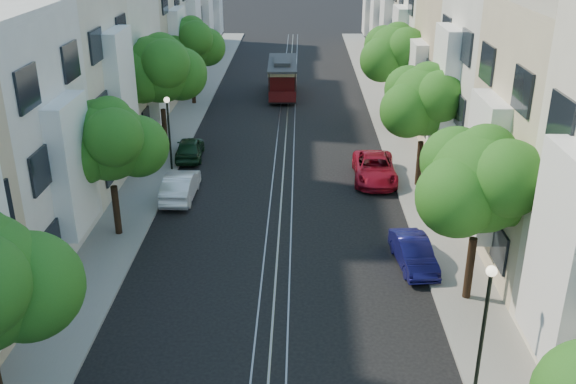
# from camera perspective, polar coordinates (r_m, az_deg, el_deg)

# --- Properties ---
(ground) EXTENTS (200.00, 200.00, 0.00)m
(ground) POSITION_cam_1_polar(r_m,az_deg,el_deg) (41.81, -0.21, 4.83)
(ground) COLOR black
(ground) RESTS_ON ground
(sidewalk_east) EXTENTS (2.50, 80.00, 0.12)m
(sidewalk_east) POSITION_cam_1_polar(r_m,az_deg,el_deg) (42.26, 9.70, 4.77)
(sidewalk_east) COLOR gray
(sidewalk_east) RESTS_ON ground
(sidewalk_west) EXTENTS (2.50, 80.00, 0.12)m
(sidewalk_west) POSITION_cam_1_polar(r_m,az_deg,el_deg) (42.57, -10.05, 4.89)
(sidewalk_west) COLOR gray
(sidewalk_west) RESTS_ON ground
(rail_left) EXTENTS (0.06, 80.00, 0.02)m
(rail_left) POSITION_cam_1_polar(r_m,az_deg,el_deg) (41.82, -0.96, 4.84)
(rail_left) COLOR gray
(rail_left) RESTS_ON ground
(rail_slot) EXTENTS (0.06, 80.00, 0.02)m
(rail_slot) POSITION_cam_1_polar(r_m,az_deg,el_deg) (41.81, -0.21, 4.84)
(rail_slot) COLOR gray
(rail_slot) RESTS_ON ground
(rail_right) EXTENTS (0.06, 80.00, 0.02)m
(rail_right) POSITION_cam_1_polar(r_m,az_deg,el_deg) (41.80, 0.55, 4.83)
(rail_right) COLOR gray
(rail_right) RESTS_ON ground
(lane_line) EXTENTS (0.08, 80.00, 0.01)m
(lane_line) POSITION_cam_1_polar(r_m,az_deg,el_deg) (41.81, -0.21, 4.83)
(lane_line) COLOR tan
(lane_line) RESTS_ON ground
(townhouses_east) EXTENTS (7.75, 72.00, 12.00)m
(townhouses_east) POSITION_cam_1_polar(r_m,az_deg,el_deg) (41.84, 16.59, 11.24)
(townhouses_east) COLOR beige
(townhouses_east) RESTS_ON ground
(townhouses_west) EXTENTS (7.75, 72.00, 11.76)m
(townhouses_west) POSITION_cam_1_polar(r_m,az_deg,el_deg) (42.37, -16.81, 11.22)
(townhouses_west) COLOR silver
(townhouses_west) RESTS_ON ground
(tree_e_b) EXTENTS (4.93, 4.08, 6.68)m
(tree_e_b) POSITION_cam_1_polar(r_m,az_deg,el_deg) (23.19, 16.90, 0.76)
(tree_e_b) COLOR black
(tree_e_b) RESTS_ON ground
(tree_e_c) EXTENTS (4.84, 3.99, 6.52)m
(tree_e_c) POSITION_cam_1_polar(r_m,az_deg,el_deg) (33.39, 12.13, 7.79)
(tree_e_c) COLOR black
(tree_e_c) RESTS_ON ground
(tree_e_d) EXTENTS (5.01, 4.16, 6.85)m
(tree_e_d) POSITION_cam_1_polar(r_m,az_deg,el_deg) (43.90, 9.61, 11.97)
(tree_e_d) COLOR black
(tree_e_d) RESTS_ON ground
(tree_w_b) EXTENTS (4.72, 3.87, 6.27)m
(tree_w_b) POSITION_cam_1_polar(r_m,az_deg,el_deg) (28.28, -15.55, 4.22)
(tree_w_b) COLOR black
(tree_w_b) RESTS_ON ground
(tree_w_c) EXTENTS (5.13, 4.28, 7.09)m
(tree_w_c) POSITION_cam_1_polar(r_m,az_deg,el_deg) (38.38, -11.23, 10.56)
(tree_w_c) COLOR black
(tree_w_c) RESTS_ON ground
(tree_w_d) EXTENTS (4.84, 3.99, 6.52)m
(tree_w_d) POSITION_cam_1_polar(r_m,az_deg,el_deg) (49.07, -8.58, 12.89)
(tree_w_d) COLOR black
(tree_w_d) RESTS_ON ground
(lamp_east) EXTENTS (0.32, 0.32, 4.16)m
(lamp_east) POSITION_cam_1_polar(r_m,az_deg,el_deg) (19.53, 17.19, -9.97)
(lamp_east) COLOR black
(lamp_east) RESTS_ON ground
(lamp_west) EXTENTS (0.32, 0.32, 4.16)m
(lamp_west) POSITION_cam_1_polar(r_m,az_deg,el_deg) (35.95, -10.58, 6.09)
(lamp_west) COLOR black
(lamp_west) RESTS_ON ground
(cable_car) EXTENTS (2.37, 7.16, 2.74)m
(cable_car) POSITION_cam_1_polar(r_m,az_deg,el_deg) (51.82, -0.50, 10.32)
(cable_car) COLOR black
(cable_car) RESTS_ON ground
(parked_car_e_mid) EXTENTS (1.67, 3.74, 1.19)m
(parked_car_e_mid) POSITION_cam_1_polar(r_m,az_deg,el_deg) (26.77, 11.09, -5.33)
(parked_car_e_mid) COLOR #0E0E47
(parked_car_e_mid) RESTS_ON ground
(parked_car_e_far) EXTENTS (2.38, 4.90, 1.34)m
(parked_car_e_far) POSITION_cam_1_polar(r_m,az_deg,el_deg) (35.09, 7.70, 2.10)
(parked_car_e_far) COLOR maroon
(parked_car_e_far) RESTS_ON ground
(parked_car_w_mid) EXTENTS (1.49, 4.12, 1.35)m
(parked_car_w_mid) POSITION_cam_1_polar(r_m,az_deg,el_deg) (32.96, -9.53, 0.56)
(parked_car_w_mid) COLOR white
(parked_car_w_mid) RESTS_ON ground
(parked_car_w_far) EXTENTS (1.78, 3.91, 1.30)m
(parked_car_w_far) POSITION_cam_1_polar(r_m,az_deg,el_deg) (38.44, -8.74, 3.90)
(parked_car_w_far) COLOR black
(parked_car_w_far) RESTS_ON ground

